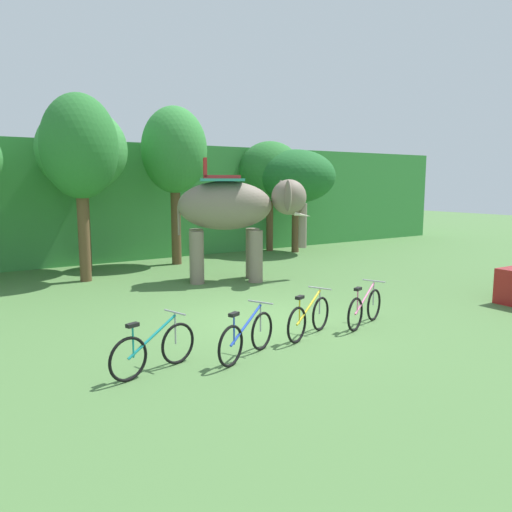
# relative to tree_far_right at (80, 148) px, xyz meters

# --- Properties ---
(ground_plane) EXTENTS (80.00, 80.00, 0.00)m
(ground_plane) POSITION_rel_tree_far_right_xyz_m (2.13, -6.83, -4.07)
(ground_plane) COLOR #4C753D
(foliage_hedge) EXTENTS (36.00, 6.00, 4.58)m
(foliage_hedge) POSITION_rel_tree_far_right_xyz_m (2.13, 6.12, -1.79)
(foliage_hedge) COLOR #3D8E42
(foliage_hedge) RESTS_ON ground
(tree_far_right) EXTENTS (2.29, 2.29, 5.70)m
(tree_far_right) POSITION_rel_tree_far_right_xyz_m (0.00, 0.00, 0.00)
(tree_far_right) COLOR brown
(tree_far_right) RESTS_ON ground
(tree_center_right) EXTENTS (3.01, 3.01, 5.60)m
(tree_center_right) POSITION_rel_tree_far_right_xyz_m (0.56, 1.88, 0.05)
(tree_center_right) COLOR brown
(tree_center_right) RESTS_ON ground
(tree_center_left) EXTENTS (2.40, 2.40, 5.81)m
(tree_center_left) POSITION_rel_tree_far_right_xyz_m (3.76, 1.48, 0.10)
(tree_center_left) COLOR brown
(tree_center_left) RESTS_ON ground
(tree_right) EXTENTS (2.81, 2.81, 4.85)m
(tree_right) POSITION_rel_tree_far_right_xyz_m (8.84, 2.62, -0.55)
(tree_right) COLOR brown
(tree_right) RESTS_ON ground
(tree_center) EXTENTS (3.43, 3.43, 4.47)m
(tree_center) POSITION_rel_tree_far_right_xyz_m (9.53, 1.62, -0.77)
(tree_center) COLOR brown
(tree_center) RESTS_ON ground
(elephant) EXTENTS (4.14, 3.05, 3.78)m
(elephant) POSITION_rel_tree_far_right_xyz_m (4.00, -2.47, -1.87)
(elephant) COLOR gray
(elephant) RESTS_ON ground
(bike_teal) EXTENTS (1.66, 0.64, 0.92)m
(bike_teal) POSITION_rel_tree_far_right_xyz_m (-1.13, -8.36, -3.69)
(bike_teal) COLOR black
(bike_teal) RESTS_ON ground
(bike_blue) EXTENTS (1.58, 0.81, 0.92)m
(bike_blue) POSITION_rel_tree_far_right_xyz_m (0.48, -8.63, -3.69)
(bike_blue) COLOR black
(bike_blue) RESTS_ON ground
(bike_yellow) EXTENTS (1.60, 0.77, 0.92)m
(bike_yellow) POSITION_rel_tree_far_right_xyz_m (2.18, -8.27, -3.69)
(bike_yellow) COLOR black
(bike_yellow) RESTS_ON ground
(bike_pink) EXTENTS (1.61, 0.74, 0.92)m
(bike_pink) POSITION_rel_tree_far_right_xyz_m (3.67, -8.33, -3.69)
(bike_pink) COLOR black
(bike_pink) RESTS_ON ground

